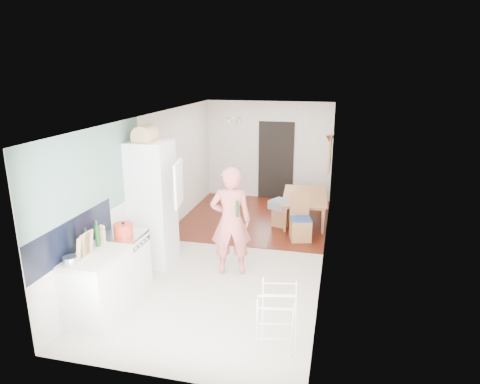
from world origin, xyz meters
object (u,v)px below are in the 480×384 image
at_px(dining_table, 306,210).
at_px(stool, 281,217).
at_px(drying_rack, 277,320).
at_px(person, 231,212).
at_px(dining_chair, 301,218).

bearing_deg(dining_table, stool, 129.49).
distance_m(stool, drying_rack, 4.25).
relative_size(person, dining_table, 1.50).
bearing_deg(drying_rack, dining_table, 79.46).
distance_m(person, stool, 2.55).
bearing_deg(dining_chair, dining_table, 74.31).
height_order(person, dining_table, person).
distance_m(dining_table, dining_chair, 1.17).
bearing_deg(person, stool, -118.11).
distance_m(person, dining_chair, 2.03).
height_order(dining_table, drying_rack, drying_rack).
xyz_separation_m(dining_table, stool, (-0.48, -0.46, -0.04)).
distance_m(dining_table, stool, 0.67).
height_order(person, dining_chair, person).
height_order(stool, drying_rack, drying_rack).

